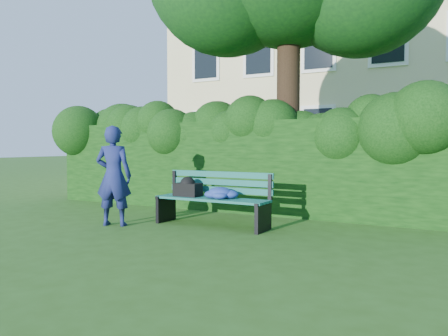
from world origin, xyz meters
The scene contains 5 objects.
ground centered at (0.00, 0.00, 0.00)m, with size 80.00×80.00×0.00m, color #2E5419.
apartment_building centered at (0.00, 13.99, 6.00)m, with size 16.00×8.08×12.00m.
hedge centered at (0.00, 2.20, 0.90)m, with size 10.00×1.00×1.80m.
park_bench centered at (-0.13, 0.38, 0.50)m, with size 1.98×0.60×0.89m.
man_reading centered at (-1.54, -0.38, 0.83)m, with size 0.60×0.40×1.65m, color navy.
Camera 1 is at (3.51, -5.80, 1.33)m, focal length 35.00 mm.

